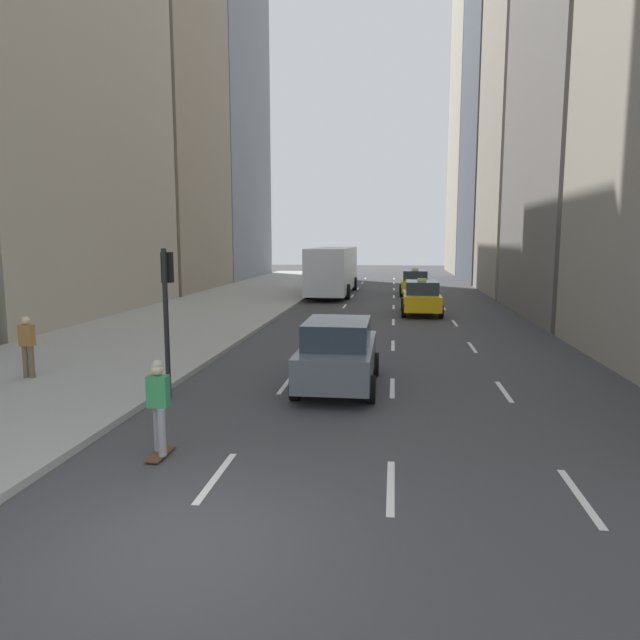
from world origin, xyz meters
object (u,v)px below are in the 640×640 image
at_px(taxi_lead, 415,283).
at_px(sedan_black_near, 338,353).
at_px(pedestrian_mid_block, 27,344).
at_px(city_bus, 333,269).
at_px(skateboarder, 159,404).
at_px(taxi_second, 421,297).
at_px(traffic_light_pole, 167,299).

height_order(taxi_lead, sedan_black_near, taxi_lead).
bearing_deg(pedestrian_mid_block, sedan_black_near, 4.08).
xyz_separation_m(city_bus, pedestrian_mid_block, (-5.42, -25.75, -0.72)).
distance_m(city_bus, skateboarder, 30.31).
bearing_deg(taxi_lead, skateboarder, -100.17).
bearing_deg(city_bus, taxi_lead, 0.68).
xyz_separation_m(taxi_second, sedan_black_near, (-2.80, -15.07, 0.03)).
height_order(taxi_second, traffic_light_pole, traffic_light_pole).
xyz_separation_m(taxi_lead, pedestrian_mid_block, (-11.03, -25.82, 0.19)).
xyz_separation_m(sedan_black_near, pedestrian_mid_block, (-8.23, -0.59, 0.16)).
height_order(skateboarder, pedestrian_mid_block, pedestrian_mid_block).
relative_size(taxi_lead, sedan_black_near, 1.00).
xyz_separation_m(sedan_black_near, city_bus, (-2.81, 25.16, 0.88)).
relative_size(sedan_black_near, skateboarder, 2.52).
relative_size(taxi_lead, pedestrian_mid_block, 2.67).
xyz_separation_m(city_bus, traffic_light_pole, (-1.14, -26.62, 0.62)).
height_order(taxi_second, pedestrian_mid_block, taxi_second).
bearing_deg(taxi_second, taxi_lead, 90.00).
xyz_separation_m(city_bus, skateboarder, (0.17, -30.30, -0.82)).
height_order(city_bus, traffic_light_pole, traffic_light_pole).
height_order(sedan_black_near, skateboarder, sedan_black_near).
xyz_separation_m(taxi_second, pedestrian_mid_block, (-11.03, -15.66, 0.19)).
bearing_deg(city_bus, sedan_black_near, -83.62).
distance_m(taxi_lead, taxi_second, 10.16).
distance_m(taxi_second, pedestrian_mid_block, 19.15).
xyz_separation_m(skateboarder, traffic_light_pole, (-1.30, 3.68, 1.45)).
bearing_deg(city_bus, taxi_second, -60.93).
height_order(taxi_lead, taxi_second, same).
relative_size(pedestrian_mid_block, traffic_light_pole, 0.46).
distance_m(taxi_second, skateboarder, 20.93).
distance_m(taxi_lead, pedestrian_mid_block, 28.08).
relative_size(sedan_black_near, pedestrian_mid_block, 2.67).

